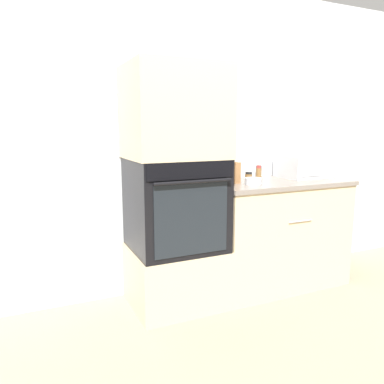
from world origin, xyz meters
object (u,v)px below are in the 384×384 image
microwave (302,166)px  knife_block (230,172)px  condiment_jar_mid (249,177)px  condiment_jar_near (259,172)px  bowl (253,181)px  condiment_jar_far (259,172)px  wall_oven (175,204)px

microwave → knife_block: size_ratio=1.81×
condiment_jar_mid → condiment_jar_near: bearing=37.5°
bowl → condiment_jar_mid: bearing=68.0°
microwave → knife_block: 0.76m
bowl → condiment_jar_near: condiment_jar_near is taller
bowl → microwave: bearing=16.0°
condiment_jar_mid → condiment_jar_far: size_ratio=0.65×
condiment_jar_mid → knife_block: bearing=-175.8°
wall_oven → microwave: size_ratio=1.77×
wall_oven → condiment_jar_near: size_ratio=6.38×
condiment_jar_far → condiment_jar_mid: bearing=-149.9°
condiment_jar_near → condiment_jar_mid: 0.26m
microwave → condiment_jar_mid: microwave is taller
knife_block → condiment_jar_near: size_ratio=1.99×
microwave → condiment_jar_near: size_ratio=3.61×
condiment_jar_mid → condiment_jar_far: 0.19m
bowl → condiment_jar_near: 0.44m
bowl → condiment_jar_mid: (0.07, 0.17, 0.01)m
knife_block → condiment_jar_far: (0.35, 0.11, -0.03)m
condiment_jar_mid → bowl: bearing=-112.0°
bowl → condiment_jar_mid: 0.19m
microwave → condiment_jar_near: (-0.36, 0.15, -0.05)m
bowl → condiment_jar_near: size_ratio=1.23×
microwave → condiment_jar_far: size_ratio=3.32×
wall_oven → bowl: bearing=-9.3°
bowl → wall_oven: bearing=170.7°
microwave → bowl: size_ratio=2.93×
microwave → knife_block: knife_block is taller
condiment_jar_far → wall_oven: bearing=-168.9°
wall_oven → microwave: 1.28m
microwave → condiment_jar_mid: size_ratio=5.08×
knife_block → condiment_jar_far: knife_block is taller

